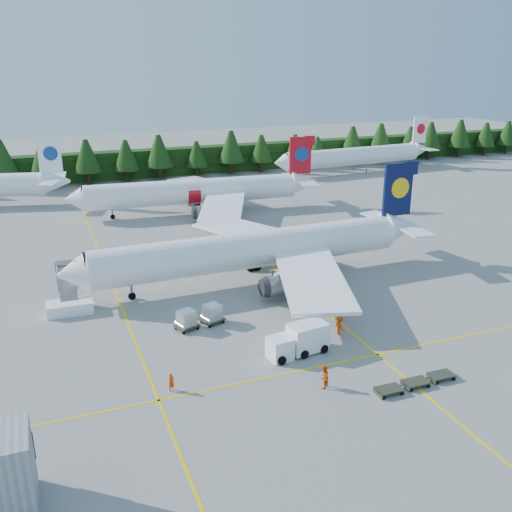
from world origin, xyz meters
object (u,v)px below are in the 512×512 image
object	(u,v)px
airliner_red	(189,192)
airstairs	(70,303)
airliner_navy	(245,251)
service_truck	(298,340)

from	to	relation	value
airliner_red	airstairs	size ratio (longest dim) A/B	6.48
airliner_red	airstairs	bearing A→B (deg)	-118.07
airliner_navy	airliner_red	distance (m)	33.08
airstairs	airliner_navy	bearing A→B (deg)	5.56
airliner_red	service_truck	bearing A→B (deg)	-89.16
airliner_navy	service_truck	world-z (taller)	airliner_navy
service_truck	airliner_navy	bearing A→B (deg)	77.99
airliner_navy	airliner_red	bearing A→B (deg)	85.20
airstairs	service_truck	distance (m)	25.10
airliner_navy	airstairs	distance (m)	20.31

